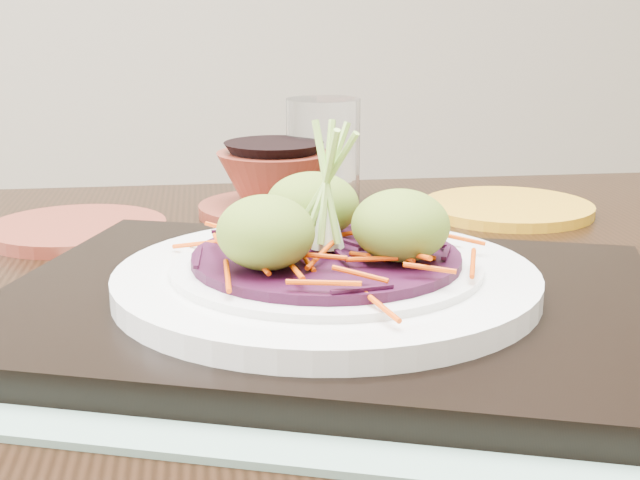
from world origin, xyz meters
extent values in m
cube|color=black|center=(0.03, -0.06, 0.73)|extent=(1.25, 0.88, 0.04)
cube|color=gray|center=(-0.01, -0.14, 0.75)|extent=(0.60, 0.55, 0.00)
cube|color=black|center=(-0.01, -0.14, 0.76)|extent=(0.52, 0.46, 0.02)
cylinder|color=silver|center=(-0.01, -0.14, 0.78)|extent=(0.28, 0.28, 0.01)
cylinder|color=silver|center=(-0.01, -0.14, 0.79)|extent=(0.20, 0.20, 0.01)
cylinder|color=#350A23|center=(-0.01, -0.14, 0.80)|extent=(0.17, 0.17, 0.01)
ellipsoid|color=olive|center=(-0.05, -0.17, 0.82)|extent=(0.07, 0.07, 0.05)
ellipsoid|color=olive|center=(0.03, -0.17, 0.82)|extent=(0.07, 0.07, 0.05)
ellipsoid|color=olive|center=(-0.01, -0.10, 0.82)|extent=(0.07, 0.07, 0.05)
cylinder|color=maroon|center=(-0.18, 0.13, 0.76)|extent=(0.21, 0.21, 0.01)
cylinder|color=white|center=(0.07, 0.22, 0.81)|extent=(0.09, 0.09, 0.11)
cylinder|color=maroon|center=(0.01, 0.17, 0.76)|extent=(0.16, 0.16, 0.01)
cylinder|color=#C38415|center=(0.24, 0.13, 0.76)|extent=(0.23, 0.23, 0.01)
camera|label=1|loc=(-0.12, -0.68, 0.96)|focal=50.00mm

